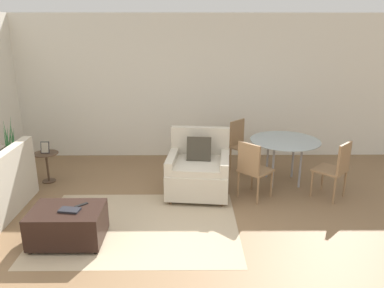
{
  "coord_description": "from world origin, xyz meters",
  "views": [
    {
      "loc": [
        -0.02,
        -3.55,
        2.52
      ],
      "look_at": [
        0.02,
        2.03,
        0.75
      ],
      "focal_mm": 35.0,
      "sensor_mm": 36.0,
      "label": 1
    }
  ],
  "objects_px": {
    "potted_plant": "(14,167)",
    "dining_chair_near_left": "(252,167)",
    "dining_chair_near_right": "(336,166)",
    "armchair": "(198,171)",
    "side_table": "(47,162)",
    "dining_table": "(285,145)",
    "ottoman": "(68,224)",
    "tv_remote_primary": "(81,205)",
    "picture_frame": "(45,148)",
    "dining_chair_far_left": "(241,142)",
    "book_stack": "(70,210)"
  },
  "relations": [
    {
      "from": "potted_plant",
      "to": "dining_chair_near_left",
      "type": "distance_m",
      "value": 3.91
    },
    {
      "from": "dining_chair_near_left",
      "to": "dining_chair_near_right",
      "type": "bearing_deg",
      "value": 0.0
    },
    {
      "from": "armchair",
      "to": "side_table",
      "type": "bearing_deg",
      "value": 169.34
    },
    {
      "from": "dining_table",
      "to": "dining_chair_near_right",
      "type": "relative_size",
      "value": 1.26
    },
    {
      "from": "ottoman",
      "to": "dining_table",
      "type": "xyz_separation_m",
      "value": [
        3.03,
        1.81,
        0.42
      ]
    },
    {
      "from": "armchair",
      "to": "potted_plant",
      "type": "height_order",
      "value": "potted_plant"
    },
    {
      "from": "tv_remote_primary",
      "to": "picture_frame",
      "type": "distance_m",
      "value": 2.06
    },
    {
      "from": "ottoman",
      "to": "dining_table",
      "type": "height_order",
      "value": "dining_table"
    },
    {
      "from": "dining_chair_near_left",
      "to": "dining_table",
      "type": "bearing_deg",
      "value": 45.0
    },
    {
      "from": "dining_chair_far_left",
      "to": "ottoman",
      "type": "bearing_deg",
      "value": -134.69
    },
    {
      "from": "side_table",
      "to": "dining_table",
      "type": "xyz_separation_m",
      "value": [
        3.95,
        -0.05,
        0.3
      ]
    },
    {
      "from": "tv_remote_primary",
      "to": "picture_frame",
      "type": "bearing_deg",
      "value": 121.26
    },
    {
      "from": "ottoman",
      "to": "side_table",
      "type": "height_order",
      "value": "side_table"
    },
    {
      "from": "book_stack",
      "to": "tv_remote_primary",
      "type": "height_order",
      "value": "book_stack"
    },
    {
      "from": "book_stack",
      "to": "side_table",
      "type": "xyz_separation_m",
      "value": [
        -0.97,
        1.9,
        -0.09
      ]
    },
    {
      "from": "potted_plant",
      "to": "picture_frame",
      "type": "bearing_deg",
      "value": 5.27
    },
    {
      "from": "ottoman",
      "to": "dining_chair_near_right",
      "type": "xyz_separation_m",
      "value": [
        3.66,
        1.18,
        0.28
      ]
    },
    {
      "from": "side_table",
      "to": "dining_chair_near_left",
      "type": "height_order",
      "value": "dining_chair_near_left"
    },
    {
      "from": "dining_chair_near_right",
      "to": "tv_remote_primary",
      "type": "bearing_deg",
      "value": -162.94
    },
    {
      "from": "dining_chair_near_right",
      "to": "potted_plant",
      "type": "bearing_deg",
      "value": 172.95
    },
    {
      "from": "armchair",
      "to": "dining_chair_far_left",
      "type": "xyz_separation_m",
      "value": [
        0.8,
        1.05,
        0.15
      ]
    },
    {
      "from": "armchair",
      "to": "dining_chair_near_left",
      "type": "height_order",
      "value": "armchair"
    },
    {
      "from": "picture_frame",
      "to": "dining_chair_near_right",
      "type": "distance_m",
      "value": 4.62
    },
    {
      "from": "potted_plant",
      "to": "dining_chair_far_left",
      "type": "bearing_deg",
      "value": 9.15
    },
    {
      "from": "tv_remote_primary",
      "to": "potted_plant",
      "type": "xyz_separation_m",
      "value": [
        -1.6,
        1.71,
        -0.16
      ]
    },
    {
      "from": "side_table",
      "to": "picture_frame",
      "type": "bearing_deg",
      "value": 90.0
    },
    {
      "from": "dining_table",
      "to": "dining_chair_near_right",
      "type": "height_order",
      "value": "dining_chair_near_right"
    },
    {
      "from": "side_table",
      "to": "armchair",
      "type": "bearing_deg",
      "value": -10.66
    },
    {
      "from": "potted_plant",
      "to": "dining_table",
      "type": "xyz_separation_m",
      "value": [
        4.48,
        -0.01,
        0.37
      ]
    },
    {
      "from": "ottoman",
      "to": "potted_plant",
      "type": "height_order",
      "value": "potted_plant"
    },
    {
      "from": "picture_frame",
      "to": "dining_chair_near_right",
      "type": "xyz_separation_m",
      "value": [
        4.57,
        -0.68,
        -0.09
      ]
    },
    {
      "from": "ottoman",
      "to": "side_table",
      "type": "relative_size",
      "value": 1.68
    },
    {
      "from": "picture_frame",
      "to": "dining_chair_far_left",
      "type": "height_order",
      "value": "dining_chair_far_left"
    },
    {
      "from": "side_table",
      "to": "picture_frame",
      "type": "distance_m",
      "value": 0.25
    },
    {
      "from": "dining_table",
      "to": "side_table",
      "type": "bearing_deg",
      "value": 179.21
    },
    {
      "from": "potted_plant",
      "to": "dining_chair_near_left",
      "type": "height_order",
      "value": "potted_plant"
    },
    {
      "from": "side_table",
      "to": "dining_chair_far_left",
      "type": "relative_size",
      "value": 0.56
    },
    {
      "from": "tv_remote_primary",
      "to": "picture_frame",
      "type": "xyz_separation_m",
      "value": [
        -1.07,
        1.76,
        0.16
      ]
    },
    {
      "from": "tv_remote_primary",
      "to": "dining_chair_near_left",
      "type": "xyz_separation_m",
      "value": [
        2.25,
        1.08,
        0.08
      ]
    },
    {
      "from": "book_stack",
      "to": "picture_frame",
      "type": "xyz_separation_m",
      "value": [
        -0.97,
        1.9,
        0.16
      ]
    },
    {
      "from": "ottoman",
      "to": "side_table",
      "type": "bearing_deg",
      "value": 116.11
    },
    {
      "from": "armchair",
      "to": "dining_chair_near_left",
      "type": "distance_m",
      "value": 0.84
    },
    {
      "from": "side_table",
      "to": "dining_chair_far_left",
      "type": "bearing_deg",
      "value": 9.76
    },
    {
      "from": "ottoman",
      "to": "tv_remote_primary",
      "type": "distance_m",
      "value": 0.28
    },
    {
      "from": "ottoman",
      "to": "picture_frame",
      "type": "distance_m",
      "value": 2.11
    },
    {
      "from": "dining_chair_near_left",
      "to": "dining_chair_near_right",
      "type": "distance_m",
      "value": 1.25
    },
    {
      "from": "book_stack",
      "to": "dining_table",
      "type": "distance_m",
      "value": 3.51
    },
    {
      "from": "dining_chair_near_left",
      "to": "potted_plant",
      "type": "bearing_deg",
      "value": 170.69
    },
    {
      "from": "side_table",
      "to": "dining_chair_far_left",
      "type": "xyz_separation_m",
      "value": [
        3.32,
        0.57,
        0.16
      ]
    },
    {
      "from": "book_stack",
      "to": "dining_chair_far_left",
      "type": "distance_m",
      "value": 3.42
    }
  ]
}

